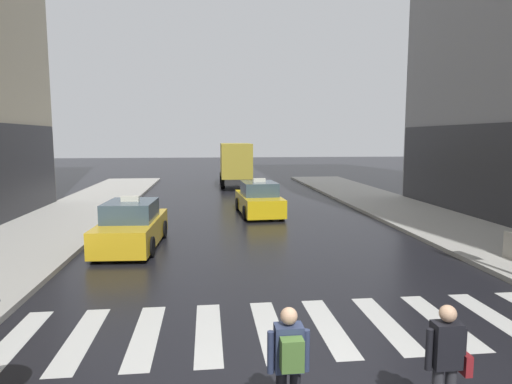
{
  "coord_description": "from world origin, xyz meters",
  "views": [
    {
      "loc": [
        -1.78,
        -5.2,
        3.77
      ],
      "look_at": [
        -0.3,
        8.0,
        2.12
      ],
      "focal_mm": 30.75,
      "sensor_mm": 36.0,
      "label": 1
    }
  ],
  "objects_px": {
    "box_truck": "(235,163)",
    "pedestrian_with_backpack": "(289,360)",
    "pedestrian_with_handbag": "(446,358)",
    "taxi_second": "(259,200)",
    "taxi_lead": "(132,227)"
  },
  "relations": [
    {
      "from": "taxi_second",
      "to": "pedestrian_with_handbag",
      "type": "height_order",
      "value": "taxi_second"
    },
    {
      "from": "box_truck",
      "to": "pedestrian_with_handbag",
      "type": "distance_m",
      "value": 28.92
    },
    {
      "from": "box_truck",
      "to": "pedestrian_with_backpack",
      "type": "distance_m",
      "value": 28.81
    },
    {
      "from": "box_truck",
      "to": "pedestrian_with_handbag",
      "type": "xyz_separation_m",
      "value": [
        0.88,
        -28.89,
        -0.92
      ]
    },
    {
      "from": "taxi_second",
      "to": "pedestrian_with_handbag",
      "type": "relative_size",
      "value": 2.8
    },
    {
      "from": "box_truck",
      "to": "taxi_second",
      "type": "bearing_deg",
      "value": -88.36
    },
    {
      "from": "taxi_second",
      "to": "pedestrian_with_handbag",
      "type": "distance_m",
      "value": 16.23
    },
    {
      "from": "pedestrian_with_backpack",
      "to": "taxi_lead",
      "type": "bearing_deg",
      "value": 109.72
    },
    {
      "from": "taxi_lead",
      "to": "taxi_second",
      "type": "xyz_separation_m",
      "value": [
        5.14,
        6.03,
        0.0
      ]
    },
    {
      "from": "box_truck",
      "to": "pedestrian_with_backpack",
      "type": "bearing_deg",
      "value": -92.32
    },
    {
      "from": "pedestrian_with_handbag",
      "to": "taxi_second",
      "type": "bearing_deg",
      "value": 91.84
    },
    {
      "from": "taxi_lead",
      "to": "pedestrian_with_handbag",
      "type": "bearing_deg",
      "value": -60.95
    },
    {
      "from": "taxi_lead",
      "to": "pedestrian_with_backpack",
      "type": "xyz_separation_m",
      "value": [
        3.61,
        -10.07,
        0.25
      ]
    },
    {
      "from": "pedestrian_with_backpack",
      "to": "pedestrian_with_handbag",
      "type": "bearing_deg",
      "value": -3.16
    },
    {
      "from": "taxi_lead",
      "to": "pedestrian_with_backpack",
      "type": "bearing_deg",
      "value": -70.28
    }
  ]
}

